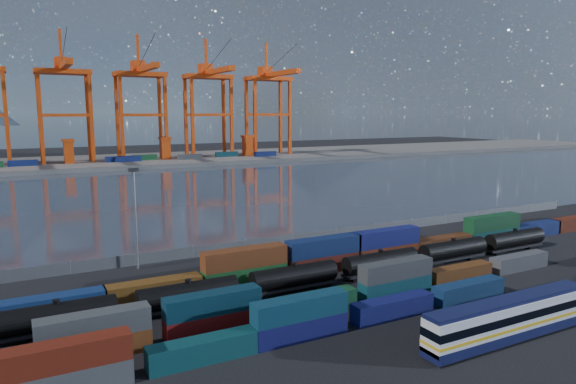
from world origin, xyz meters
name	(u,v)px	position (x,y,z in m)	size (l,w,h in m)	color
ground	(383,287)	(0.00, 0.00, 0.00)	(700.00, 700.00, 0.00)	black
harbor_water	(180,191)	(0.00, 105.00, 0.01)	(700.00, 700.00, 0.00)	#303845
far_quay	(121,161)	(0.00, 210.00, 1.00)	(700.00, 70.00, 2.00)	#514F4C
distant_mountains	(51,43)	(63.02, 1600.00, 220.29)	(2470.00, 1100.00, 520.00)	#1E2630
container_row_south	(381,305)	(-7.88, -9.43, 1.86)	(139.88, 2.32, 4.95)	#414446
container_row_mid	(262,308)	(-21.31, -3.43, 1.90)	(102.53, 2.31, 4.93)	#46494C
container_row_north	(400,246)	(11.81, 10.44, 2.27)	(142.28, 2.62, 5.58)	navy
tanker_string	(339,269)	(-4.68, 4.68, 2.08)	(91.01, 2.90, 4.15)	black
waterfront_fence	(293,239)	(0.00, 28.00, 1.00)	(160.12, 0.12, 2.20)	#595B5E
yard_light_mast	(135,213)	(-30.00, 26.00, 9.30)	(1.60, 0.40, 16.60)	slate
gantry_cranes	(103,84)	(-7.50, 203.32, 38.78)	(199.33, 46.71, 63.26)	#D0400E
quay_containers	(102,160)	(-11.00, 195.46, 3.30)	(172.58, 10.99, 2.60)	navy
straddle_carriers	(119,149)	(-2.50, 200.00, 7.82)	(140.00, 7.00, 11.10)	#D0400E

